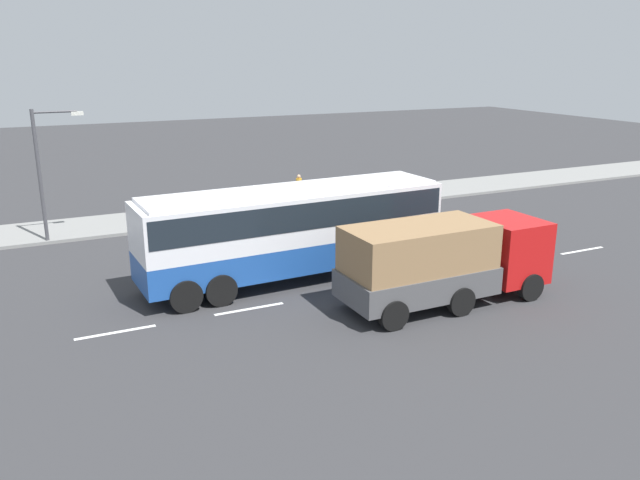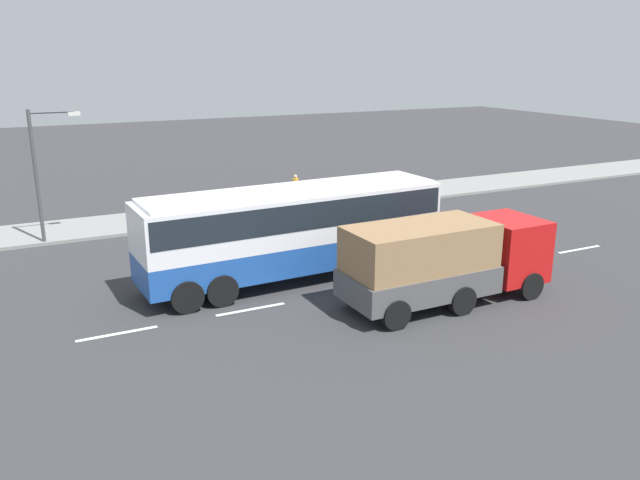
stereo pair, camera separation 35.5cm
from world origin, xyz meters
TOP-DOWN VIEW (x-y plane):
  - ground_plane at (0.00, 0.00)m, footprint 120.00×120.00m
  - sidewalk_curb at (0.00, 9.94)m, footprint 80.00×4.00m
  - lane_centreline at (0.22, -2.93)m, footprint 43.00×0.16m
  - coach_bus at (-0.29, -0.85)m, footprint 11.54×3.18m
  - cargo_truck at (3.28, -5.21)m, footprint 7.34×2.68m
  - pedestrian_near_curb at (4.80, 10.25)m, footprint 0.32×0.32m
  - street_lamp at (-8.09, 8.16)m, footprint 2.13×0.24m

SIDE VIEW (x-z plane):
  - ground_plane at x=0.00m, z-range 0.00..0.00m
  - lane_centreline at x=0.22m, z-range 0.00..0.01m
  - sidewalk_curb at x=0.00m, z-range 0.00..0.15m
  - pedestrian_near_curb at x=4.80m, z-range 0.26..1.82m
  - cargo_truck at x=3.28m, z-range 0.15..2.98m
  - coach_bus at x=-0.29m, z-range 0.42..3.87m
  - street_lamp at x=-8.09m, z-range 0.69..6.44m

